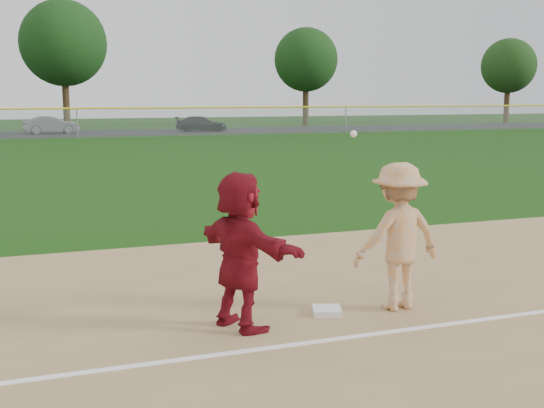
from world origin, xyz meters
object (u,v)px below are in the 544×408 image
object	(u,v)px
base_runner	(240,251)
car_right	(201,124)
first_base	(327,311)
car_mid	(51,125)

from	to	relation	value
base_runner	car_right	bearing A→B (deg)	-35.29
car_right	first_base	bearing A→B (deg)	178.48
first_base	car_right	world-z (taller)	car_right
car_mid	car_right	bearing A→B (deg)	-99.81
base_runner	car_mid	bearing A→B (deg)	-21.21
car_mid	car_right	xyz separation A→B (m)	(11.48, -0.45, -0.06)
car_mid	car_right	distance (m)	11.49
base_runner	car_right	distance (m)	47.15
base_runner	car_mid	size ratio (longest dim) A/B	0.49
car_mid	first_base	bearing A→B (deg)	174.63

